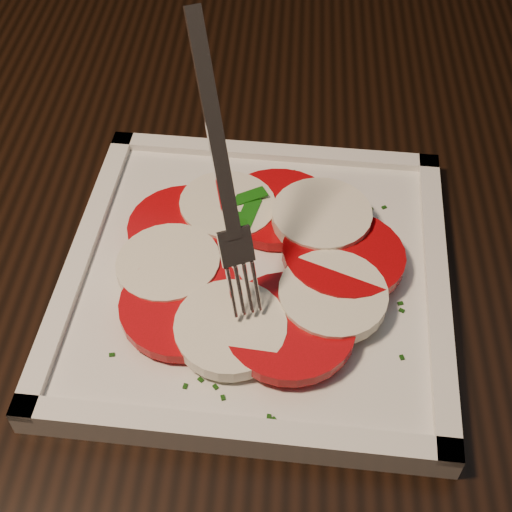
# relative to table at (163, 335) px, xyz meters

# --- Properties ---
(ground) EXTENTS (6.00, 6.00, 0.00)m
(ground) POSITION_rel_table_xyz_m (0.29, 0.26, -0.65)
(ground) COLOR black
(ground) RESTS_ON ground
(table) EXTENTS (1.29, 0.95, 0.75)m
(table) POSITION_rel_table_xyz_m (0.00, 0.00, 0.00)
(table) COLOR black
(table) RESTS_ON ground
(chair) EXTENTS (0.47, 0.47, 0.93)m
(chair) POSITION_rel_table_xyz_m (0.09, 0.77, -0.12)
(chair) COLOR black
(chair) RESTS_ON ground
(plate) EXTENTS (0.28, 0.28, 0.01)m
(plate) POSITION_rel_table_xyz_m (0.08, -0.01, 0.11)
(plate) COLOR white
(plate) RESTS_ON table
(caprese_salad) EXTENTS (0.20, 0.22, 0.02)m
(caprese_salad) POSITION_rel_table_xyz_m (0.08, -0.01, 0.12)
(caprese_salad) COLOR #BD040E
(caprese_salad) RESTS_ON plate
(fork) EXTENTS (0.07, 0.09, 0.16)m
(fork) POSITION_rel_table_xyz_m (0.06, -0.02, 0.22)
(fork) COLOR white
(fork) RESTS_ON caprese_salad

